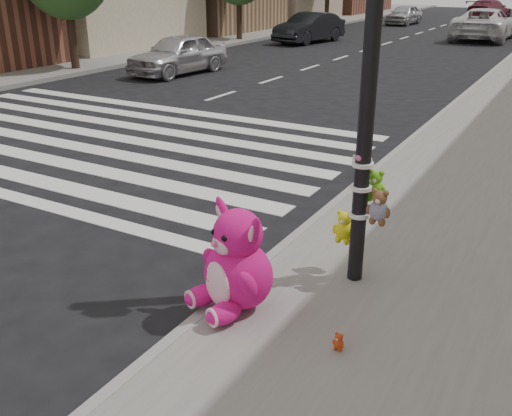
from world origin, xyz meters
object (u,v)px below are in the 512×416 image
Objects in this scene: car_silver_far at (178,54)px; car_dark_far at (310,28)px; red_teddy at (339,342)px; car_white_near at (485,24)px; pink_bunny at (235,267)px; signal_pole at (367,128)px.

car_dark_far is (-0.14, 10.92, 0.05)m from car_silver_far.
car_dark_far is at bearing 127.07° from red_teddy.
red_teddy is at bearing -54.90° from car_dark_far.
car_silver_far is 17.99m from car_white_near.
pink_bunny is 6.28× the size of red_teddy.
pink_bunny is 15.27m from car_silver_far.
signal_pole is at bearing 97.08° from car_white_near.
signal_pole is at bearing 78.27° from pink_bunny.
red_teddy is 0.04× the size of car_dark_far.
car_silver_far is at bearing 152.75° from pink_bunny.
car_dark_far is (-9.77, 22.77, 0.12)m from pink_bunny.
signal_pole is 0.70× the size of car_white_near.
car_silver_far is at bearing -79.64° from car_dark_far.
car_dark_far reaches higher than pink_bunny.
car_silver_far reaches higher than pink_bunny.
car_silver_far is (-10.45, 10.69, -1.15)m from signal_pole.
signal_pole reaches higher than pink_bunny.
signal_pole is at bearing 115.80° from red_teddy.
signal_pole reaches higher than red_teddy.
car_silver_far is at bearing 143.52° from red_teddy.
signal_pole is 15.00m from car_silver_far.
car_silver_far is 0.90× the size of car_dark_far.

